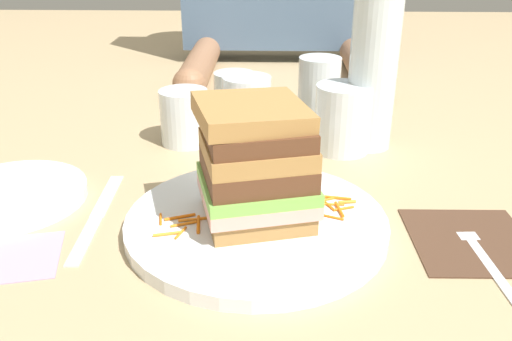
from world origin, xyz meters
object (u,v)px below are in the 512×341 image
object	(u,v)px
knife	(95,217)
empty_tumbler_3	(246,111)
water_bottle	(373,55)
empty_tumbler_1	(184,117)
juice_glass	(342,121)
empty_tumbler_2	(234,95)
side_plate	(9,195)
sandwich	(254,164)
main_plate	(255,223)
napkin_pink	(17,257)
napkin_dark	(470,240)
empty_tumbler_0	(318,86)
fork	(479,250)

from	to	relation	value
knife	empty_tumbler_3	size ratio (longest dim) A/B	2.01
water_bottle	empty_tumbler_1	bearing A→B (deg)	179.78
juice_glass	water_bottle	xyz separation A→B (m)	(0.04, 0.02, 0.09)
juice_glass	empty_tumbler_2	bearing A→B (deg)	139.80
side_plate	sandwich	bearing A→B (deg)	-10.74
main_plate	water_bottle	xyz separation A→B (m)	(0.15, 0.24, 0.13)
juice_glass	napkin_pink	bearing A→B (deg)	-140.52
main_plate	knife	size ratio (longest dim) A/B	1.39
knife	empty_tumbler_2	xyz separation A→B (m)	(0.13, 0.34, 0.04)
knife	juice_glass	bearing A→B (deg)	34.99
sandwich	empty_tumbler_3	bearing A→B (deg)	94.70
empty_tumbler_1	empty_tumbler_2	size ratio (longest dim) A/B	1.06
napkin_dark	empty_tumbler_0	distance (m)	0.43
napkin_dark	side_plate	world-z (taller)	side_plate
knife	empty_tumbler_0	distance (m)	0.46
main_plate	knife	world-z (taller)	main_plate
main_plate	napkin_dark	size ratio (longest dim) A/B	2.16
sandwich	napkin_dark	world-z (taller)	sandwich
napkin_pink	empty_tumbler_3	bearing A→B (deg)	55.71
water_bottle	empty_tumbler_2	distance (m)	0.25
main_plate	empty_tumbler_1	bearing A→B (deg)	114.77
juice_glass	water_bottle	world-z (taller)	water_bottle
empty_tumbler_3	napkin_pink	world-z (taller)	empty_tumbler_3
water_bottle	side_plate	world-z (taller)	water_bottle
juice_glass	water_bottle	size ratio (longest dim) A/B	0.32
empty_tumbler_3	empty_tumbler_1	bearing A→B (deg)	-178.25
empty_tumbler_2	side_plate	xyz separation A→B (m)	(-0.24, -0.30, -0.03)
empty_tumbler_0	napkin_dark	bearing A→B (deg)	-72.39
sandwich	main_plate	bearing A→B (deg)	-34.15
fork	empty_tumbler_2	size ratio (longest dim) A/B	2.19
side_plate	fork	bearing A→B (deg)	-10.59
sandwich	juice_glass	world-z (taller)	sandwich
water_bottle	knife	bearing A→B (deg)	-145.97
sandwich	empty_tumbler_3	xyz separation A→B (m)	(-0.02, 0.25, -0.03)
water_bottle	empty_tumbler_2	size ratio (longest dim) A/B	3.94
sandwich	water_bottle	xyz separation A→B (m)	(0.16, 0.24, 0.06)
main_plate	empty_tumbler_2	size ratio (longest dim) A/B	3.66
knife	napkin_dark	bearing A→B (deg)	-5.05
knife	empty_tumbler_1	world-z (taller)	empty_tumbler_1
napkin_dark	empty_tumbler_2	bearing A→B (deg)	125.49
water_bottle	napkin_pink	size ratio (longest dim) A/B	3.54
side_plate	napkin_pink	distance (m)	0.13
main_plate	water_bottle	bearing A→B (deg)	57.45
napkin_dark	napkin_pink	world-z (taller)	same
empty_tumbler_3	side_plate	world-z (taller)	empty_tumbler_3
knife	empty_tumbler_1	xyz separation A→B (m)	(0.07, 0.23, 0.04)
sandwich	water_bottle	world-z (taller)	water_bottle
empty_tumbler_3	napkin_dark	bearing A→B (deg)	-47.38
sandwich	empty_tumbler_1	size ratio (longest dim) A/B	1.70
main_plate	empty_tumbler_3	size ratio (longest dim) A/B	2.78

